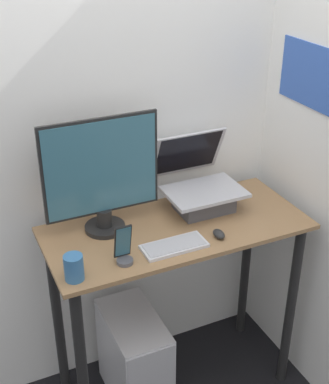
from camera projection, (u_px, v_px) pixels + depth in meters
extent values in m
cube|color=white|center=(145.00, 124.00, 2.41)|extent=(6.00, 0.05, 2.60)
cube|color=#3359B2|center=(322.00, 80.00, 2.21)|extent=(0.01, 0.54, 0.27)
cube|color=#936D47|center=(177.00, 228.00, 2.31)|extent=(1.14, 0.51, 0.02)
cylinder|color=black|center=(83.00, 378.00, 2.18)|extent=(0.05, 0.05, 0.93)
cylinder|color=black|center=(291.00, 308.00, 2.56)|extent=(0.05, 0.05, 0.93)
cylinder|color=black|center=(58.00, 318.00, 2.50)|extent=(0.05, 0.05, 0.93)
cylinder|color=black|center=(246.00, 264.00, 2.88)|extent=(0.05, 0.05, 0.93)
cube|color=#4C4C51|center=(204.00, 202.00, 2.41)|extent=(0.24, 0.17, 0.08)
cube|color=#B7B7BC|center=(204.00, 192.00, 2.39)|extent=(0.35, 0.25, 0.02)
cube|color=#B7B7BC|center=(187.00, 153.00, 2.47)|extent=(0.35, 0.11, 0.23)
cube|color=black|center=(188.00, 153.00, 2.46)|extent=(0.31, 0.09, 0.20)
cylinder|color=black|center=(105.00, 227.00, 2.28)|extent=(0.17, 0.17, 0.02)
cylinder|color=black|center=(104.00, 218.00, 2.26)|extent=(0.06, 0.06, 0.08)
cube|color=black|center=(101.00, 167.00, 2.15)|extent=(0.49, 0.01, 0.42)
cube|color=#336072|center=(102.00, 168.00, 2.14)|extent=(0.47, 0.01, 0.39)
cube|color=silver|center=(174.00, 246.00, 2.16)|extent=(0.27, 0.12, 0.01)
cube|color=#A8A8AD|center=(174.00, 244.00, 2.15)|extent=(0.25, 0.10, 0.00)
ellipsoid|color=#262626|center=(219.00, 234.00, 2.22)|extent=(0.04, 0.07, 0.03)
cylinder|color=#4C4C51|center=(125.00, 261.00, 2.06)|extent=(0.07, 0.07, 0.02)
cube|color=black|center=(123.00, 241.00, 2.04)|extent=(0.07, 0.04, 0.15)
cube|color=#336072|center=(123.00, 242.00, 2.03)|extent=(0.06, 0.03, 0.14)
cube|color=silver|center=(134.00, 358.00, 2.57)|extent=(0.24, 0.43, 0.49)
cylinder|color=#336699|center=(74.00, 268.00, 1.95)|extent=(0.07, 0.07, 0.10)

